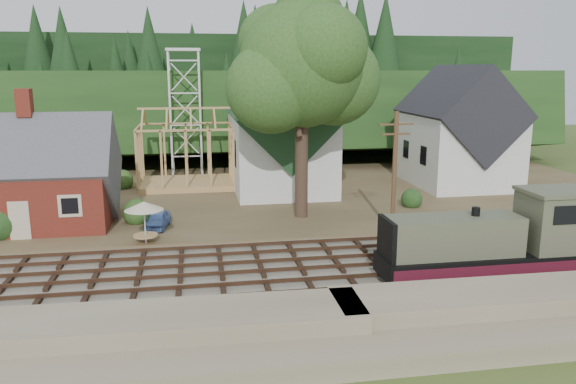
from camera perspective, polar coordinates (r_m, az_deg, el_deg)
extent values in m
plane|color=#384C1E|center=(30.20, 1.25, -8.02)|extent=(140.00, 140.00, 0.00)
cube|color=#7F7259|center=(22.63, 5.48, -15.42)|extent=(64.00, 5.00, 1.60)
cube|color=#726B5B|center=(30.17, 1.25, -7.88)|extent=(64.00, 11.00, 0.16)
cube|color=brown|center=(47.26, -2.89, -0.31)|extent=(64.00, 26.00, 0.30)
cube|color=#1E3F19|center=(70.78, -5.22, 3.80)|extent=(70.00, 28.96, 12.74)
cube|color=black|center=(86.59, -6.07, 5.35)|extent=(80.00, 20.00, 12.00)
cube|color=#5E2115|center=(41.06, -24.42, -0.44)|extent=(10.00, 7.00, 3.80)
cube|color=#4C4C51|center=(40.71, -24.66, 2.17)|extent=(10.80, 7.41, 7.41)
cube|color=#5E2115|center=(40.26, -25.21, 8.20)|extent=(0.90, 0.90, 1.80)
cube|color=beige|center=(37.91, -25.63, -2.64)|extent=(1.20, 0.06, 2.40)
cube|color=silver|center=(48.86, -0.88, 4.12)|extent=(8.00, 12.00, 6.40)
cube|color=#1B3C1E|center=(48.50, -0.89, 7.87)|extent=(8.40, 12.96, 8.40)
cube|color=silver|center=(42.47, 0.36, 9.93)|extent=(2.40, 2.40, 4.00)
cone|color=#1B3C1E|center=(42.46, 0.37, 14.38)|extent=(5.37, 5.37, 2.60)
cube|color=silver|center=(52.78, 16.78, 4.22)|extent=(8.00, 10.00, 6.40)
cube|color=black|center=(52.45, 17.00, 7.68)|extent=(8.40, 10.80, 8.40)
cube|color=tan|center=(50.78, -10.17, 0.87)|extent=(8.00, 6.00, 0.50)
cube|color=tan|center=(49.90, -10.47, 8.37)|extent=(8.00, 0.18, 0.18)
cube|color=silver|center=(54.58, -11.87, 7.69)|extent=(0.18, 0.18, 12.00)
cube|color=silver|center=(54.55, -8.90, 7.81)|extent=(0.18, 0.18, 12.00)
cube|color=silver|center=(57.37, -11.77, 7.91)|extent=(0.18, 0.18, 12.00)
cube|color=silver|center=(57.34, -8.95, 8.02)|extent=(0.18, 0.18, 12.00)
cube|color=silver|center=(55.81, -10.62, 14.01)|extent=(3.20, 3.20, 0.25)
cylinder|color=#38281E|center=(39.00, 1.38, 3.20)|extent=(0.90, 0.90, 8.00)
sphere|color=#274A1B|center=(38.50, 1.43, 12.79)|extent=(8.40, 8.40, 8.40)
sphere|color=#274A1B|center=(40.03, 4.73, 11.31)|extent=(6.40, 6.40, 6.40)
sphere|color=#274A1B|center=(37.37, -1.71, 10.50)|extent=(6.00, 6.00, 6.00)
cylinder|color=#4C331E|center=(35.84, 10.74, 1.67)|extent=(0.28, 0.28, 8.00)
cube|color=#4C331E|center=(35.39, 10.95, 6.77)|extent=(2.20, 0.12, 0.12)
cube|color=#4C331E|center=(35.46, 10.91, 5.81)|extent=(1.80, 0.12, 0.12)
cube|color=black|center=(30.50, 19.66, -7.93)|extent=(11.11, 2.31, 0.32)
cube|color=black|center=(30.27, 19.75, -6.69)|extent=(11.11, 2.68, 1.02)
cube|color=#4C513B|center=(28.90, 16.43, -4.27)|extent=(6.66, 2.13, 1.94)
cube|color=#4C513B|center=(31.57, 25.60, -2.64)|extent=(3.33, 2.59, 2.96)
cube|color=#4C513B|center=(31.24, 25.86, 0.07)|extent=(3.52, 2.78, 0.19)
cube|color=black|center=(30.40, 27.12, -2.07)|extent=(2.22, 0.06, 0.93)
cube|color=#4B101F|center=(29.17, 21.06, -7.51)|extent=(11.11, 0.04, 0.65)
cube|color=#4B101F|center=(31.39, 18.54, -5.92)|extent=(11.11, 0.04, 0.65)
cylinder|color=black|center=(29.12, 18.53, -2.11)|extent=(0.41, 0.41, 0.65)
imported|color=#6089CF|center=(37.89, -13.10, -2.74)|extent=(1.82, 3.40, 1.10)
imported|color=#B62C0E|center=(51.19, 17.18, 1.01)|extent=(4.78, 4.14, 1.22)
cylinder|color=silver|center=(34.63, -14.33, -3.21)|extent=(0.10, 0.10, 2.30)
cylinder|color=tan|center=(34.81, -14.27, -4.29)|extent=(1.46, 1.46, 0.08)
cone|color=beige|center=(34.35, -14.43, -1.37)|extent=(2.30, 2.30, 0.52)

